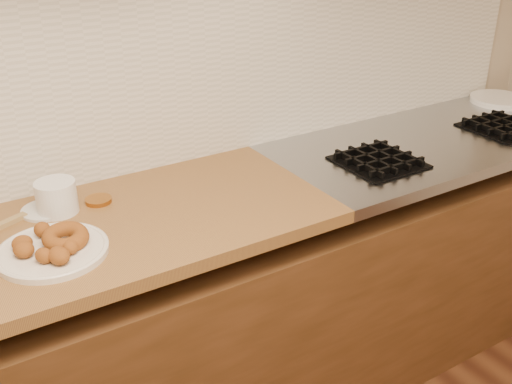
% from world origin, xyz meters
% --- Properties ---
extents(wall_back, '(4.00, 0.02, 2.70)m').
position_xyz_m(wall_back, '(0.00, 2.00, 1.35)').
color(wall_back, '#BBA98D').
rests_on(wall_back, ground).
extents(base_cabinet, '(3.60, 0.60, 0.77)m').
position_xyz_m(base_cabinet, '(0.00, 1.69, 0.39)').
color(base_cabinet, brown).
rests_on(base_cabinet, floor).
extents(stovetop, '(1.30, 0.62, 0.04)m').
position_xyz_m(stovetop, '(1.15, 1.69, 0.88)').
color(stovetop, '#9EA0A5').
rests_on(stovetop, base_cabinet).
extents(backsplash, '(3.60, 0.02, 0.60)m').
position_xyz_m(backsplash, '(0.00, 1.99, 1.20)').
color(backsplash, silver).
rests_on(backsplash, wall_back).
extents(burner_grates, '(0.91, 0.26, 0.03)m').
position_xyz_m(burner_grates, '(1.13, 1.61, 0.91)').
color(burner_grates, black).
rests_on(burner_grates, stovetop).
extents(donut_plate, '(0.28, 0.28, 0.02)m').
position_xyz_m(donut_plate, '(-0.31, 1.61, 0.91)').
color(donut_plate, silver).
rests_on(donut_plate, butcher_block).
extents(ring_donut, '(0.14, 0.14, 0.05)m').
position_xyz_m(ring_donut, '(-0.27, 1.61, 0.94)').
color(ring_donut, brown).
rests_on(ring_donut, donut_plate).
extents(fried_dough_chunks, '(0.16, 0.22, 0.04)m').
position_xyz_m(fried_dough_chunks, '(-0.34, 1.59, 0.94)').
color(fried_dough_chunks, brown).
rests_on(fried_dough_chunks, donut_plate).
extents(plastic_tub, '(0.14, 0.14, 0.10)m').
position_xyz_m(plastic_tub, '(-0.23, 1.83, 0.95)').
color(plastic_tub, white).
rests_on(plastic_tub, butcher_block).
extents(tub_lid, '(0.19, 0.19, 0.01)m').
position_xyz_m(tub_lid, '(-0.26, 1.85, 0.90)').
color(tub_lid, silver).
rests_on(tub_lid, butcher_block).
extents(brass_jar_lid, '(0.10, 0.10, 0.01)m').
position_xyz_m(brass_jar_lid, '(-0.12, 1.83, 0.91)').
color(brass_jar_lid, '#A46728').
rests_on(brass_jar_lid, butcher_block).
extents(plate_stack, '(0.25, 0.25, 0.02)m').
position_xyz_m(plate_stack, '(1.73, 1.84, 0.91)').
color(plate_stack, white).
rests_on(plate_stack, stovetop).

